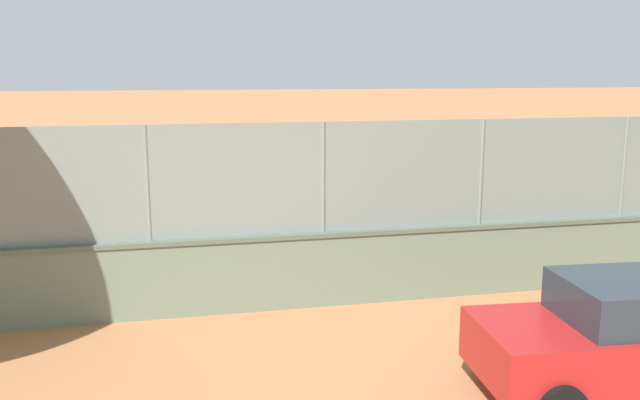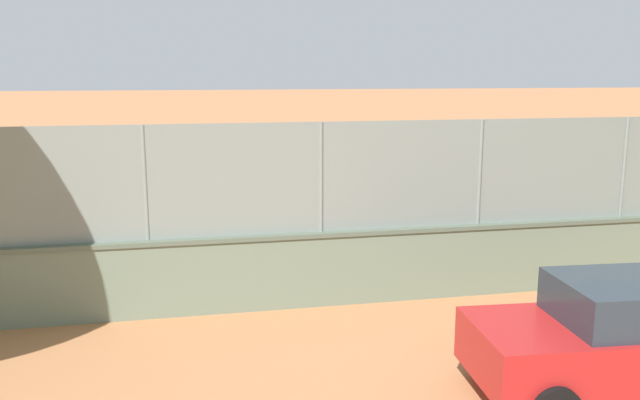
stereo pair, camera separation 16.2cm
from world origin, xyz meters
TOP-DOWN VIEW (x-y plane):
  - ground_plane at (0.00, 0.00)m, footprint 260.00×260.00m
  - perimeter_wall at (2.78, 12.38)m, footprint 24.85×0.47m
  - fence_panel_on_wall at (2.78, 12.38)m, footprint 24.42×0.15m
  - player_at_service_line at (1.86, 2.96)m, footprint 0.98×0.82m
  - player_near_wall_returning at (-5.81, 9.37)m, footprint 0.89×1.05m
  - player_foreground_swinging at (-3.87, 9.36)m, footprint 0.75×1.27m
  - sports_ball at (2.40, 4.32)m, footprint 0.10×0.10m
  - courtside_bench at (2.34, 10.37)m, footprint 1.60×0.38m
  - parked_car_red at (-3.59, 16.62)m, footprint 4.30×2.10m

SIDE VIEW (x-z plane):
  - ground_plane at x=0.00m, z-range 0.00..0.00m
  - courtside_bench at x=2.34m, z-range 0.03..0.90m
  - perimeter_wall at x=2.78m, z-range 0.01..1.39m
  - sports_ball at x=2.40m, z-range 0.77..0.87m
  - parked_car_red at x=-3.59m, z-range 0.03..1.62m
  - player_at_service_line at x=1.86m, z-range 0.13..1.62m
  - player_near_wall_returning at x=-5.81m, z-range 0.15..1.78m
  - player_foreground_swinging at x=-3.87m, z-range 0.15..1.80m
  - fence_panel_on_wall at x=2.78m, z-range 1.38..3.36m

